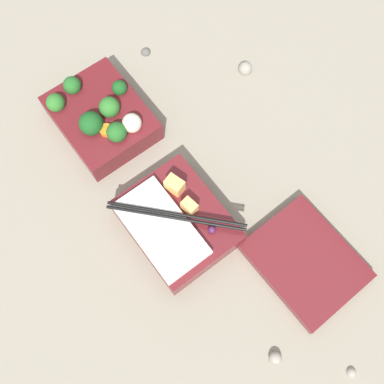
{
  "coord_description": "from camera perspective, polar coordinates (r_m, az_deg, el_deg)",
  "views": [
    {
      "loc": [
        0.32,
        -0.12,
        0.75
      ],
      "look_at": [
        0.11,
        0.04,
        0.05
      ],
      "focal_mm": 42.0,
      "sensor_mm": 36.0,
      "label": 1
    }
  ],
  "objects": [
    {
      "name": "bento_tray_rice",
      "position": [
        0.75,
        -2.11,
        -3.94
      ],
      "size": [
        0.18,
        0.16,
        0.08
      ],
      "color": "maroon",
      "rests_on": "ground_plane"
    },
    {
      "name": "pebble_0",
      "position": [
        0.78,
        19.65,
        -20.76
      ],
      "size": [
        0.02,
        0.02,
        0.02
      ],
      "primitive_type": "sphere",
      "color": "gray",
      "rests_on": "ground_plane"
    },
    {
      "name": "bento_lid",
      "position": [
        0.77,
        14.2,
        -8.51
      ],
      "size": [
        0.18,
        0.15,
        0.02
      ],
      "primitive_type": "cube",
      "rotation": [
        0.0,
        0.0,
        0.02
      ],
      "color": "maroon",
      "rests_on": "ground_plane"
    },
    {
      "name": "bento_tray_vegetable",
      "position": [
        0.84,
        -11.33,
        9.39
      ],
      "size": [
        0.18,
        0.15,
        0.08
      ],
      "color": "maroon",
      "rests_on": "ground_plane"
    },
    {
      "name": "ground_plane",
      "position": [
        0.82,
        -6.85,
        3.0
      ],
      "size": [
        3.0,
        3.0,
        0.0
      ],
      "primitive_type": "plane",
      "color": "gray"
    },
    {
      "name": "pebble_2",
      "position": [
        0.94,
        -5.92,
        17.38
      ],
      "size": [
        0.02,
        0.02,
        0.02
      ],
      "primitive_type": "sphere",
      "color": "#595651",
      "rests_on": "ground_plane"
    },
    {
      "name": "pebble_1",
      "position": [
        0.92,
        6.77,
        15.32
      ],
      "size": [
        0.03,
        0.03,
        0.03
      ],
      "primitive_type": "sphere",
      "color": "gray",
      "rests_on": "ground_plane"
    },
    {
      "name": "pebble_3",
      "position": [
        0.75,
        10.52,
        -19.97
      ],
      "size": [
        0.02,
        0.02,
        0.02
      ],
      "primitive_type": "sphere",
      "color": "gray",
      "rests_on": "ground_plane"
    }
  ]
}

